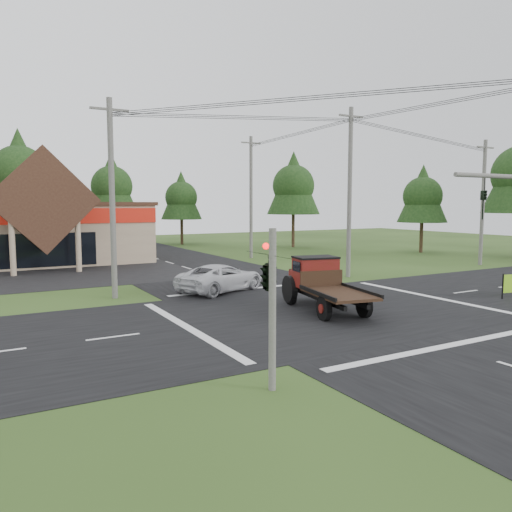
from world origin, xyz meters
TOP-DOWN VIEW (x-y plane):
  - ground at (0.00, 0.00)m, footprint 120.00×120.00m
  - road_ns at (0.00, 0.00)m, footprint 12.00×120.00m
  - road_ew at (0.00, 0.00)m, footprint 120.00×12.00m
  - traffic_signal_corner at (-7.50, -7.32)m, footprint 0.53×2.48m
  - utility_pole_nw at (-8.00, 8.00)m, footprint 2.00×0.30m
  - utility_pole_ne at (8.00, 8.00)m, footprint 2.00×0.30m
  - utility_pole_far at (22.00, 8.00)m, footprint 2.00×0.30m
  - utility_pole_n at (8.00, 22.00)m, footprint 2.00×0.30m
  - tree_row_c at (-10.00, 41.00)m, footprint 7.28×7.28m
  - tree_row_d at (0.00, 42.00)m, footprint 6.16×6.16m
  - tree_row_e at (8.00, 40.00)m, footprint 5.04×5.04m
  - tree_side_ne at (18.00, 30.00)m, footprint 6.16×6.16m
  - tree_side_e_near at (26.00, 18.00)m, footprint 5.04×5.04m
  - antique_flatbed_truck at (-0.11, -0.18)m, footprint 3.37×6.35m
  - white_pickup at (-2.08, 7.23)m, footprint 6.20×4.59m

SIDE VIEW (x-z plane):
  - ground at x=0.00m, z-range 0.00..0.00m
  - road_ns at x=0.00m, z-range 0.00..0.02m
  - road_ew at x=0.00m, z-range 0.00..0.02m
  - white_pickup at x=-2.08m, z-range 0.00..1.56m
  - antique_flatbed_truck at x=-0.11m, z-range 0.00..2.52m
  - traffic_signal_corner at x=-7.50m, z-range 1.32..5.72m
  - utility_pole_far at x=22.00m, z-range 0.14..10.34m
  - utility_pole_nw at x=-8.00m, z-range 0.14..10.64m
  - utility_pole_n at x=8.00m, z-range 0.14..11.34m
  - utility_pole_ne at x=8.00m, z-range 0.14..11.64m
  - tree_row_e at x=8.00m, z-range 1.49..10.58m
  - tree_side_e_near at x=26.00m, z-range 1.49..10.58m
  - tree_row_d at x=0.00m, z-range 1.82..12.93m
  - tree_side_ne at x=18.00m, z-range 1.82..12.93m
  - tree_row_c at x=-10.00m, z-range 2.16..15.29m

